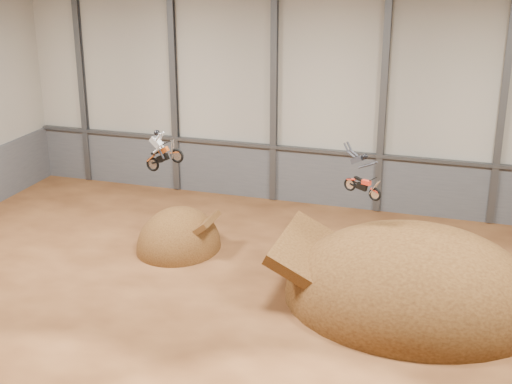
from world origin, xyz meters
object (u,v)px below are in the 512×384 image
fmx_rider_a (167,147)px  takeoff_ramp (179,248)px  fmx_rider_b (362,172)px  landing_ramp (412,300)px

fmx_rider_a → takeoff_ramp: bearing=114.1°
fmx_rider_b → takeoff_ramp: bearing=-168.0°
takeoff_ramp → landing_ramp: size_ratio=0.43×
takeoff_ramp → fmx_rider_a: (0.85, -2.85, 6.55)m
takeoff_ramp → fmx_rider_b: bearing=-9.7°
takeoff_ramp → landing_ramp: (12.71, -2.24, 0.00)m
fmx_rider_a → fmx_rider_b: bearing=14.6°
takeoff_ramp → fmx_rider_b: size_ratio=1.98×
landing_ramp → fmx_rider_a: size_ratio=5.44×
takeoff_ramp → fmx_rider_a: fmx_rider_a is taller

